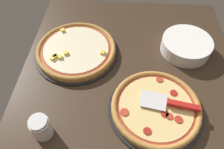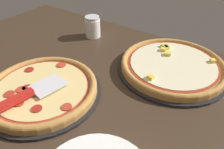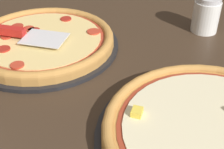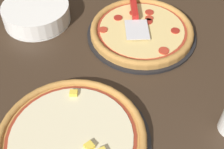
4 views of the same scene
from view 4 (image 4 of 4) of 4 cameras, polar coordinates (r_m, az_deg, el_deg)
ground_plane at (r=108.73cm, az=4.82°, el=2.37°), size 147.29×104.26×3.60cm
pizza_pan_front at (r=116.04cm, az=5.39°, el=7.36°), size 39.82×39.82×1.00cm
pizza_front at (r=114.80cm, az=5.46°, el=8.10°), size 37.43×37.43×2.99cm
pizza_pan_back at (r=87.13cm, az=-7.29°, el=-12.07°), size 42.98×42.98×1.00cm
pizza_back at (r=85.39cm, az=-7.41°, el=-11.41°), size 40.40×40.40×3.50cm
serving_spatula at (r=118.77cm, az=4.18°, el=11.16°), size 10.05×24.64×2.00cm
plate_stack at (r=123.79cm, az=-13.66°, el=10.83°), size 25.18×25.18×7.00cm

